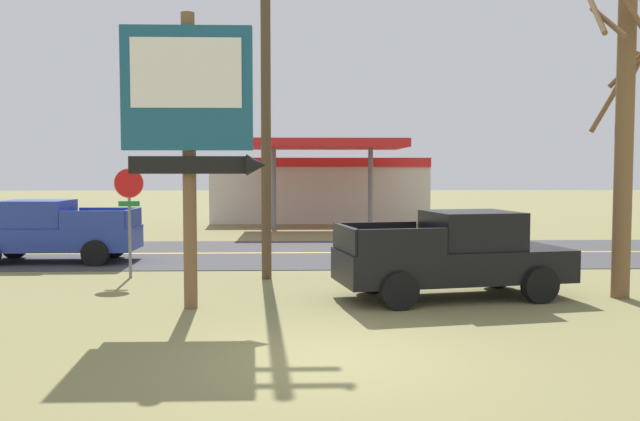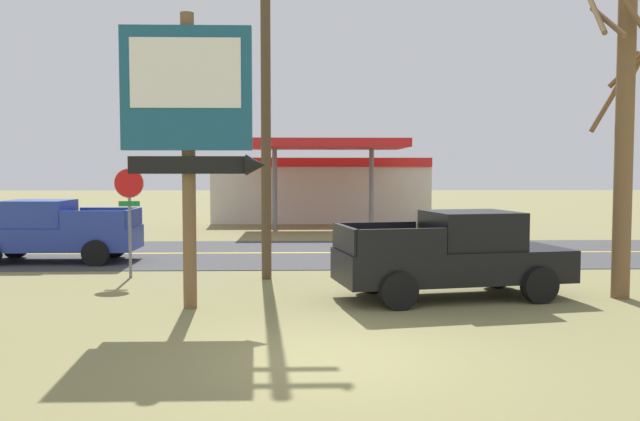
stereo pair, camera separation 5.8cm
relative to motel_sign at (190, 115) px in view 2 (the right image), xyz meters
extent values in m
plane|color=olive|center=(2.78, -3.71, -4.02)|extent=(180.00, 180.00, 0.00)
cube|color=#3D3D3F|center=(2.78, 9.29, -4.01)|extent=(140.00, 8.00, 0.02)
cube|color=gold|center=(2.78, 9.29, -4.00)|extent=(126.00, 0.20, 0.01)
cylinder|color=brown|center=(-0.06, 0.14, -0.97)|extent=(0.28, 0.28, 6.11)
cube|color=#19516B|center=(-0.06, -0.04, 0.53)|extent=(2.66, 0.16, 2.51)
cube|color=white|center=(-0.06, -0.13, 0.83)|extent=(2.23, 0.03, 1.41)
cube|color=black|center=(-0.06, -0.04, -1.02)|extent=(2.39, 0.12, 0.36)
cone|color=black|center=(1.34, -0.04, -1.02)|extent=(0.40, 0.44, 0.44)
cylinder|color=slate|center=(-2.34, 4.16, -2.92)|extent=(0.08, 0.08, 2.20)
cylinder|color=red|center=(-2.34, 4.13, -1.47)|extent=(0.76, 0.03, 0.76)
cylinder|color=white|center=(-2.34, 4.15, -1.47)|extent=(0.80, 0.01, 0.80)
cube|color=#19722D|center=(-2.34, 4.13, -2.02)|extent=(0.56, 0.03, 0.14)
cylinder|color=brown|center=(1.34, 3.88, 0.98)|extent=(0.26, 0.26, 9.99)
cylinder|color=brown|center=(9.50, 0.99, -0.58)|extent=(0.40, 0.40, 6.88)
cylinder|color=brown|center=(9.80, 1.35, 1.26)|extent=(0.86, 0.74, 0.99)
cylinder|color=brown|center=(9.51, 1.51, 0.68)|extent=(1.15, 0.13, 1.88)
cylinder|color=brown|center=(8.85, 1.09, 2.36)|extent=(0.33, 1.41, 1.22)
cylinder|color=brown|center=(9.00, 0.85, 2.12)|extent=(0.41, 1.10, 0.91)
cylinder|color=brown|center=(9.45, 0.59, 2.22)|extent=(0.91, 0.23, 1.27)
cube|color=beige|center=(3.34, 25.07, -2.22)|extent=(12.00, 6.00, 3.60)
cube|color=red|center=(3.34, 22.02, -0.67)|extent=(12.00, 0.12, 0.50)
cube|color=red|center=(3.34, 19.07, 0.18)|extent=(8.00, 5.00, 0.40)
cylinder|color=slate|center=(0.94, 19.07, -1.92)|extent=(0.24, 0.24, 4.20)
cylinder|color=slate|center=(5.74, 19.07, -1.92)|extent=(0.24, 0.24, 4.20)
cube|color=black|center=(5.69, 1.09, -3.26)|extent=(5.47, 2.90, 0.72)
cube|color=black|center=(6.13, 1.18, -2.48)|extent=(2.20, 2.12, 0.84)
cube|color=#28333D|center=(7.00, 1.34, -2.48)|extent=(0.41, 1.65, 0.71)
cube|color=black|center=(4.02, 1.71, -2.62)|extent=(1.94, 0.48, 0.56)
cube|color=black|center=(4.36, -0.10, -2.62)|extent=(1.94, 0.48, 0.56)
cube|color=black|center=(3.23, 0.63, -2.62)|extent=(0.47, 1.87, 0.56)
cylinder|color=black|center=(7.09, 2.36, -3.62)|extent=(0.84, 0.42, 0.80)
cylinder|color=black|center=(7.45, 0.43, -3.62)|extent=(0.84, 0.42, 0.80)
cylinder|color=black|center=(3.92, 1.76, -3.62)|extent=(0.84, 0.42, 0.80)
cylinder|color=black|center=(4.29, -0.17, -3.62)|extent=(0.84, 0.42, 0.80)
cube|color=#233893|center=(-5.54, 7.29, -3.26)|extent=(5.20, 1.96, 0.72)
cube|color=#233893|center=(-5.99, 7.29, -2.48)|extent=(1.90, 1.80, 0.84)
cube|color=#28333D|center=(-6.88, 7.29, -2.48)|extent=(0.10, 1.66, 0.71)
cube|color=#233893|center=(-4.02, 6.37, -2.62)|extent=(1.95, 0.12, 0.56)
cube|color=#233893|center=(-4.02, 8.21, -2.62)|extent=(1.95, 0.12, 0.56)
cube|color=#233893|center=(-3.04, 7.29, -2.62)|extent=(0.12, 1.88, 0.56)
cylinder|color=black|center=(-7.16, 8.27, -3.62)|extent=(0.80, 0.28, 0.80)
cylinder|color=black|center=(-3.93, 6.31, -3.62)|extent=(0.80, 0.28, 0.80)
cylinder|color=black|center=(-3.93, 8.27, -3.62)|extent=(0.80, 0.28, 0.80)
camera|label=1|loc=(2.23, -13.68, -1.15)|focal=37.16mm
camera|label=2|loc=(2.29, -13.68, -1.15)|focal=37.16mm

